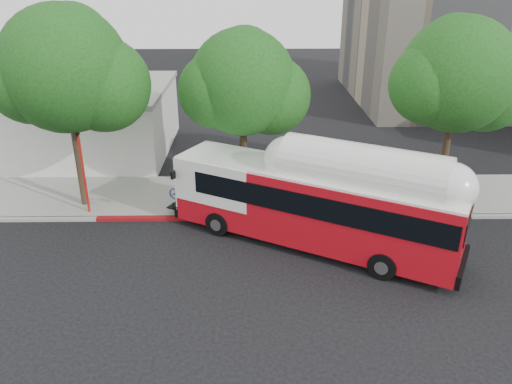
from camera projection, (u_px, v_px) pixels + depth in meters
ground at (267, 263)px, 20.34m from camera, size 120.00×120.00×0.00m
sidewalk at (263, 195)px, 26.24m from camera, size 60.00×5.00×0.15m
curb_strip at (264, 218)px, 23.87m from camera, size 60.00×0.30×0.15m
red_curb_segment at (202, 218)px, 23.82m from camera, size 10.00×0.32×0.16m
street_tree_left at (76, 74)px, 22.60m from camera, size 6.67×5.80×9.74m
street_tree_mid at (251, 86)px, 23.45m from camera, size 5.75×5.00×8.62m
street_tree_right at (466, 79)px, 23.25m from camera, size 6.21×5.40×9.18m
low_commercial_bldg at (43, 119)px, 32.05m from camera, size 16.20×10.20×4.25m
transit_bus at (314, 206)px, 21.01m from camera, size 12.62×8.30×3.89m
signal_pole at (84, 173)px, 23.50m from camera, size 0.12×0.40×4.25m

